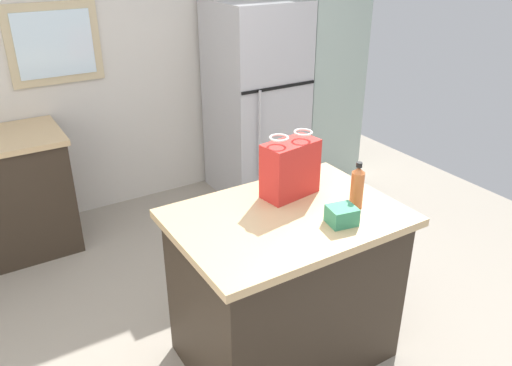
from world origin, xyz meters
TOP-DOWN VIEW (x-y plane):
  - ground at (0.00, 0.00)m, footprint 5.77×5.77m
  - back_wall at (-0.01, 2.36)m, footprint 4.81×0.13m
  - kitchen_island at (0.06, 0.02)m, footprint 1.15×0.82m
  - refrigerator at (1.05, 1.93)m, footprint 0.72×0.75m
  - tall_cabinet at (1.73, 1.93)m, footprint 0.60×0.67m
  - shopping_bag at (0.19, 0.19)m, footprint 0.32×0.20m
  - small_box at (0.23, -0.20)m, footprint 0.15×0.14m
  - bottle at (0.40, -0.11)m, footprint 0.07×0.07m

SIDE VIEW (x-z plane):
  - ground at x=0.00m, z-range 0.00..0.00m
  - kitchen_island at x=0.06m, z-range 0.00..0.92m
  - refrigerator at x=1.05m, z-range 0.00..1.71m
  - small_box at x=0.23m, z-range 0.91..1.00m
  - tall_cabinet at x=1.73m, z-range 0.00..2.00m
  - bottle at x=0.40m, z-range 0.90..1.15m
  - shopping_bag at x=0.19m, z-range 0.89..1.24m
  - back_wall at x=-0.01m, z-range 0.00..2.77m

